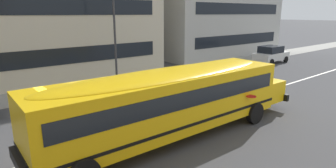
# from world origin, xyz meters

# --- Properties ---
(ground_plane) EXTENTS (400.00, 400.00, 0.00)m
(ground_plane) POSITION_xyz_m (0.00, 0.00, 0.00)
(ground_plane) COLOR #424244
(sidewalk_far) EXTENTS (120.00, 3.00, 0.01)m
(sidewalk_far) POSITION_xyz_m (0.00, 8.07, 0.01)
(sidewalk_far) COLOR gray
(sidewalk_far) RESTS_ON ground_plane
(lane_centreline) EXTENTS (110.00, 0.16, 0.01)m
(lane_centreline) POSITION_xyz_m (0.00, 0.00, 0.00)
(lane_centreline) COLOR silver
(lane_centreline) RESTS_ON ground_plane
(school_bus) EXTENTS (11.97, 2.98, 2.67)m
(school_bus) POSITION_xyz_m (3.35, -1.34, 1.58)
(school_bus) COLOR yellow
(school_bus) RESTS_ON ground_plane
(parked_car_white_end_of_row) EXTENTS (3.91, 1.90, 1.64)m
(parked_car_white_end_of_row) POSITION_xyz_m (21.53, 5.41, 0.84)
(parked_car_white_end_of_row) COLOR silver
(parked_car_white_end_of_row) RESTS_ON ground_plane
(street_lamp) EXTENTS (0.44, 0.44, 6.80)m
(street_lamp) POSITION_xyz_m (5.76, 7.37, 4.31)
(street_lamp) COLOR #38383D
(street_lamp) RESTS_ON ground_plane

